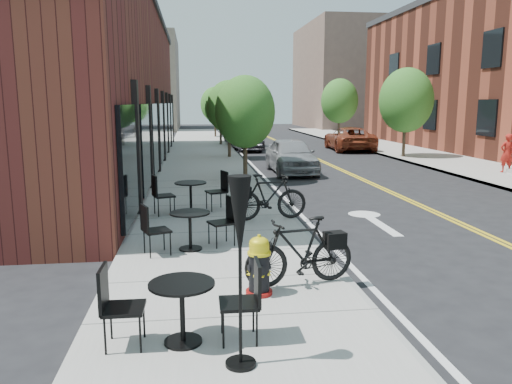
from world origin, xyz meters
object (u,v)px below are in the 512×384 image
bistro_set_c (191,193)px  patio_umbrella (240,232)px  parked_car_b (247,140)px  fire_hydrant (259,266)px  bistro_set_a (182,304)px  parked_car_far (349,139)px  bistro_set_b (190,225)px  bicycle_right (269,197)px  bicycle_left (300,251)px  parked_car_c (242,133)px  pedestrian (507,153)px  parked_car_a (291,155)px

bistro_set_c → patio_umbrella: 7.93m
patio_umbrella → parked_car_b: patio_umbrella is taller
fire_hydrant → patio_umbrella: (-0.47, -2.01, 1.07)m
bistro_set_a → parked_car_far: 26.41m
bistro_set_b → bicycle_right: bearing=29.6°
bistro_set_b → bicycle_left: bearing=-72.2°
bicycle_right → bistro_set_a: bicycle_right is taller
patio_umbrella → parked_car_b: size_ratio=0.51×
bistro_set_c → bistro_set_b: bearing=-107.5°
bicycle_right → parked_car_c: bearing=-10.1°
parked_car_b → parked_car_c: 4.71m
bicycle_left → bistro_set_a: 2.49m
bistro_set_c → pedestrian: pedestrian is taller
bicycle_left → patio_umbrella: patio_umbrella is taller
fire_hydrant → bicycle_right: (0.88, 4.75, 0.13)m
bicycle_right → parked_car_far: bearing=-29.2°
parked_car_b → parked_car_far: parked_car_far is taller
parked_car_far → bicycle_left: bearing=74.7°
bicycle_left → parked_car_far: bearing=150.3°
parked_car_c → parked_car_far: size_ratio=1.08×
fire_hydrant → bicycle_right: bicycle_right is taller
bicycle_right → parked_car_far: parked_car_far is taller
fire_hydrant → bicycle_left: (0.68, 0.32, 0.11)m
patio_umbrella → parked_car_c: 30.61m
bicycle_left → patio_umbrella: (-1.15, -2.33, 0.96)m
bicycle_right → pedestrian: size_ratio=1.19×
bistro_set_c → parked_car_b: (3.40, 17.89, 0.04)m
fire_hydrant → parked_car_c: bearing=71.5°
fire_hydrant → patio_umbrella: patio_umbrella is taller
fire_hydrant → bistro_set_c: (-1.02, 5.84, 0.08)m
bistro_set_b → parked_car_a: 11.95m
bistro_set_a → parked_car_b: (3.49, 25.14, 0.06)m
fire_hydrant → parked_car_a: (3.18, 13.63, 0.19)m
bicycle_left → bistro_set_b: bearing=-151.6°
parked_car_b → parked_car_far: (6.36, -0.64, 0.05)m
bicycle_left → parked_car_c: bearing=165.9°
parked_car_b → pedestrian: bearing=-56.5°
parked_car_b → bicycle_right: bearing=-99.4°
bicycle_right → bistro_set_c: bicycle_right is taller
bistro_set_a → parked_car_a: 15.64m
parked_car_a → bistro_set_c: bearing=-119.0°
bistro_set_c → parked_car_far: 19.83m
bistro_set_b → bistro_set_a: bearing=-112.1°
bistro_set_b → pedestrian: (12.81, 9.39, 0.30)m
fire_hydrant → parked_car_a: parked_car_a is taller
bicycle_left → parked_car_c: parked_car_c is taller
bicycle_left → parked_car_a: parked_car_a is taller
pedestrian → bicycle_right: bearing=31.5°
fire_hydrant → bistro_set_a: bearing=-141.4°
parked_car_a → parked_car_b: 10.14m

